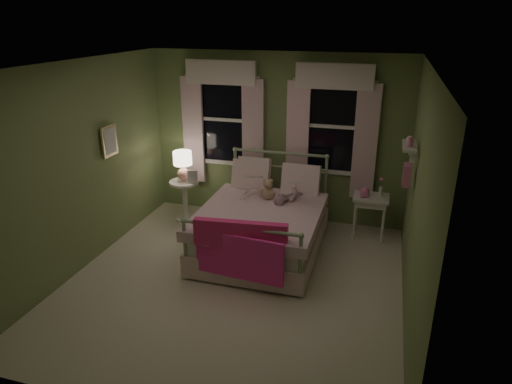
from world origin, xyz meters
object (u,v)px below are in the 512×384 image
(bed, at_px, (262,226))
(nightstand_left, at_px, (185,195))
(nightstand_right, at_px, (371,203))
(child_left, at_px, (252,177))
(teddy_bear, at_px, (268,191))
(child_right, at_px, (290,178))
(table_lamp, at_px, (183,163))

(bed, xyz_separation_m, nightstand_left, (-1.46, 0.66, 0.04))
(bed, distance_m, nightstand_right, 1.63)
(child_left, distance_m, teddy_bear, 0.34)
(bed, distance_m, nightstand_left, 1.60)
(child_right, relative_size, nightstand_left, 1.17)
(table_lamp, bearing_deg, nightstand_right, 3.32)
(child_left, relative_size, child_right, 0.90)
(bed, bearing_deg, nightstand_right, 30.52)
(child_left, relative_size, nightstand_left, 1.05)
(bed, relative_size, teddy_bear, 6.57)
(table_lamp, xyz_separation_m, nightstand_right, (2.86, 0.17, -0.40))
(teddy_bear, bearing_deg, nightstand_left, 165.34)
(bed, xyz_separation_m, child_left, (-0.27, 0.43, 0.53))
(table_lamp, height_order, nightstand_right, table_lamp)
(child_left, distance_m, table_lamp, 1.21)
(teddy_bear, relative_size, nightstand_right, 0.48)
(teddy_bear, distance_m, nightstand_left, 1.56)
(table_lamp, bearing_deg, teddy_bear, -14.66)
(nightstand_left, bearing_deg, teddy_bear, -14.66)
(teddy_bear, xyz_separation_m, nightstand_left, (-1.47, 0.38, -0.37))
(teddy_bear, distance_m, table_lamp, 1.52)
(child_right, height_order, table_lamp, child_right)
(table_lamp, bearing_deg, bed, -24.25)
(child_left, relative_size, table_lamp, 1.48)
(bed, distance_m, teddy_bear, 0.50)
(child_left, bearing_deg, nightstand_right, -152.61)
(nightstand_left, relative_size, nightstand_right, 1.02)
(bed, bearing_deg, child_left, 122.39)
(child_left, height_order, nightstand_left, child_left)
(child_right, height_order, nightstand_left, child_right)
(child_right, relative_size, teddy_bear, 2.46)
(child_right, distance_m, table_lamp, 1.76)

